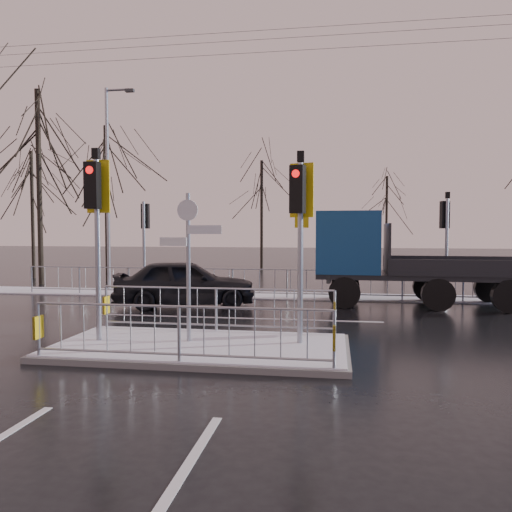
# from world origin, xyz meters

# --- Properties ---
(ground) EXTENTS (120.00, 120.00, 0.00)m
(ground) POSITION_xyz_m (0.00, 0.00, 0.00)
(ground) COLOR black
(ground) RESTS_ON ground
(snow_verge) EXTENTS (30.00, 2.00, 0.04)m
(snow_verge) POSITION_xyz_m (0.00, 8.60, 0.02)
(snow_verge) COLOR white
(snow_verge) RESTS_ON ground
(lane_markings) EXTENTS (8.00, 11.38, 0.01)m
(lane_markings) POSITION_xyz_m (0.00, -0.33, 0.00)
(lane_markings) COLOR silver
(lane_markings) RESTS_ON ground
(traffic_island) EXTENTS (6.00, 3.04, 4.15)m
(traffic_island) POSITION_xyz_m (-0.01, 0.01, 0.39)
(traffic_island) COLOR slate
(traffic_island) RESTS_ON ground
(far_kerb_fixtures) EXTENTS (18.00, 0.65, 3.83)m
(far_kerb_fixtures) POSITION_xyz_m (0.29, 8.09, 1.02)
(far_kerb_fixtures) COLOR gray
(far_kerb_fixtures) RESTS_ON ground
(car_far_lane) EXTENTS (4.82, 3.02, 1.53)m
(car_far_lane) POSITION_xyz_m (-2.06, 5.63, 0.76)
(car_far_lane) COLOR black
(car_far_lane) RESTS_ON ground
(flatbed_truck) EXTENTS (6.68, 2.60, 3.06)m
(flatbed_truck) POSITION_xyz_m (4.07, 7.09, 1.63)
(flatbed_truck) COLOR black
(flatbed_truck) RESTS_ON ground
(tree_near_a) EXTENTS (4.75, 4.75, 8.97)m
(tree_near_a) POSITION_xyz_m (-10.50, 11.00, 6.11)
(tree_near_a) COLOR black
(tree_near_a) RESTS_ON ground
(tree_near_b) EXTENTS (4.00, 4.00, 7.55)m
(tree_near_b) POSITION_xyz_m (-8.00, 12.50, 5.15)
(tree_near_b) COLOR black
(tree_near_b) RESTS_ON ground
(tree_near_c) EXTENTS (3.50, 3.50, 6.61)m
(tree_near_c) POSITION_xyz_m (-12.50, 13.50, 4.50)
(tree_near_c) COLOR black
(tree_near_c) RESTS_ON ground
(tree_far_a) EXTENTS (3.75, 3.75, 7.08)m
(tree_far_a) POSITION_xyz_m (-2.00, 22.00, 4.82)
(tree_far_a) COLOR black
(tree_far_a) RESTS_ON ground
(tree_far_b) EXTENTS (3.25, 3.25, 6.14)m
(tree_far_b) POSITION_xyz_m (6.00, 24.00, 4.18)
(tree_far_b) COLOR black
(tree_far_b) RESTS_ON ground
(street_lamp_left) EXTENTS (1.25, 0.18, 8.20)m
(street_lamp_left) POSITION_xyz_m (-6.43, 9.50, 4.49)
(street_lamp_left) COLOR gray
(street_lamp_left) RESTS_ON ground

